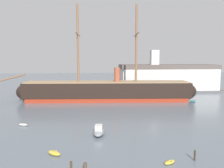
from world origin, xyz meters
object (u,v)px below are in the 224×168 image
tall_ship (107,91)px  dinghy_mid_left (23,125)px  dinghy_far_right (193,101)px  dinghy_foreground_left (54,153)px  dockside_warehouse_right (167,78)px  motorboat_near_centre (99,131)px  mooring_piling_nearest (71,167)px  mooring_piling_left_pair (195,155)px  dinghy_foreground_right (170,162)px

tall_ship → dinghy_mid_left: 33.12m
dinghy_mid_left → dinghy_far_right: 50.52m
dinghy_foreground_left → dockside_warehouse_right: size_ratio=0.06×
motorboat_near_centre → dinghy_foreground_left: bearing=-128.1°
mooring_piling_nearest → mooring_piling_left_pair: size_ratio=1.06×
dinghy_foreground_left → dinghy_mid_left: dinghy_foreground_left is taller
dinghy_foreground_right → dockside_warehouse_right: dockside_warehouse_right is taller
tall_ship → dinghy_mid_left: (-18.71, -27.16, -3.04)m
dinghy_foreground_right → dinghy_mid_left: 31.13m
dinghy_mid_left → mooring_piling_nearest: size_ratio=1.37×
motorboat_near_centre → mooring_piling_nearest: (-3.60, -14.11, 0.07)m
tall_ship → motorboat_near_centre: bearing=-95.7°
mooring_piling_nearest → tall_ship: bearing=81.8°
motorboat_near_centre → mooring_piling_left_pair: bearing=-42.8°
dinghy_foreground_right → mooring_piling_nearest: 12.70m
dockside_warehouse_right → dinghy_far_right: bearing=-89.7°
dinghy_foreground_right → dinghy_far_right: size_ratio=0.75×
dinghy_foreground_right → dinghy_far_right: 46.95m
tall_ship → mooring_piling_left_pair: size_ratio=44.55×
mooring_piling_left_pair → dockside_warehouse_right: dockside_warehouse_right is taller
motorboat_near_centre → dinghy_mid_left: size_ratio=2.35×
tall_ship → dinghy_mid_left: size_ratio=30.72×
mooring_piling_nearest → mooring_piling_left_pair: mooring_piling_nearest is taller
dinghy_mid_left → dockside_warehouse_right: dockside_warehouse_right is taller
tall_ship → motorboat_near_centre: 34.49m
tall_ship → dockside_warehouse_right: (26.33, 21.36, 2.27)m
dinghy_mid_left → dinghy_far_right: dinghy_far_right is taller
tall_ship → dinghy_foreground_left: (-9.94, -42.57, -2.99)m
dinghy_mid_left → mooring_piling_left_pair: bearing=-33.8°
dockside_warehouse_right → mooring_piling_nearest: bearing=-115.6°
mooring_piling_nearest → mooring_piling_left_pair: (16.26, 2.41, -0.04)m
dockside_warehouse_right → tall_ship: bearing=-140.9°
tall_ship → dinghy_foreground_right: size_ratio=32.61×
motorboat_near_centre → dinghy_foreground_right: bearing=-54.1°
tall_ship → motorboat_near_centre: (-3.39, -34.22, -2.58)m
dinghy_foreground_right → dinghy_foreground_left: bearing=165.3°
mooring_piling_left_pair → dockside_warehouse_right: (17.07, 67.29, 4.82)m
dinghy_mid_left → dockside_warehouse_right: 66.42m
dinghy_far_right → mooring_piling_nearest: (-33.48, -43.75, 0.47)m
tall_ship → dinghy_foreground_right: bearing=-83.2°
tall_ship → mooring_piling_left_pair: (9.26, -45.92, -2.55)m
dinghy_foreground_left → mooring_piling_left_pair: bearing=-9.9°
tall_ship → dinghy_far_right: (26.48, -4.58, -2.98)m
dinghy_mid_left → mooring_piling_nearest: (11.72, -21.17, 0.53)m
dinghy_foreground_right → mooring_piling_left_pair: mooring_piling_left_pair is taller
tall_ship → dinghy_far_right: size_ratio=24.52×
dinghy_foreground_right → motorboat_near_centre: motorboat_near_centre is taller
dinghy_foreground_left → mooring_piling_nearest: 6.49m
dinghy_foreground_left → dinghy_foreground_right: (15.52, -4.06, -0.06)m
dinghy_foreground_left → mooring_piling_left_pair: mooring_piling_left_pair is taller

